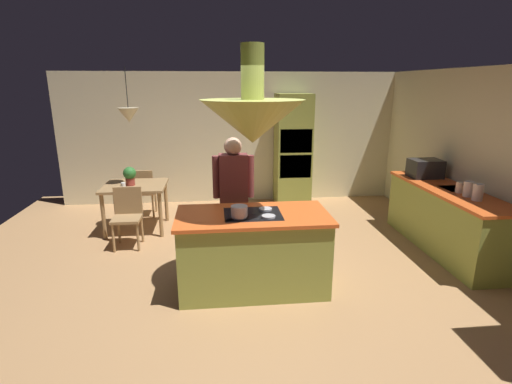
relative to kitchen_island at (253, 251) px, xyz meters
The scene contains 19 objects.
ground 0.50m from the kitchen_island, 90.00° to the left, with size 8.16×8.16×0.00m, color #AD7F51.
wall_back 3.74m from the kitchen_island, 90.00° to the left, with size 6.80×0.10×2.55m, color beige.
wall_right 3.40m from the kitchen_island, 10.46° to the left, with size 0.10×7.20×2.55m, color beige.
kitchen_island is the anchor object (origin of this frame).
counter_run_right 2.95m from the kitchen_island, 15.72° to the left, with size 0.73×2.33×0.91m.
oven_tower 3.48m from the kitchen_island, 71.26° to the left, with size 0.66×0.62×2.15m.
dining_table 2.71m from the kitchen_island, 128.99° to the left, with size 0.98×0.87×0.76m.
person_at_island 0.89m from the kitchen_island, 104.16° to the left, with size 0.53×0.22×1.68m.
range_hood 1.51m from the kitchen_island, ahead, with size 1.10×1.10×1.00m.
pendant_light_over_table 3.04m from the kitchen_island, 128.99° to the left, with size 0.32×0.32×0.82m.
chair_facing_island 2.23m from the kitchen_island, 139.65° to the left, with size 0.40×0.40×0.87m.
chair_by_back_wall 3.24m from the kitchen_island, 121.67° to the left, with size 0.40×0.40×0.87m.
potted_plant_on_table 2.75m from the kitchen_island, 130.38° to the left, with size 0.20×0.20×0.30m.
cup_on_table 2.65m from the kitchen_island, 134.15° to the left, with size 0.07×0.07×0.09m, color white.
canister_flour 2.90m from the kitchen_island, ahead, with size 0.12×0.12×0.21m, color silver.
canister_sugar 2.92m from the kitchen_island, ahead, with size 0.13×0.13×0.20m, color silver.
canister_tea 2.95m from the kitchen_island, 11.67° to the left, with size 0.10×0.10×0.15m, color silver.
microwave_on_counter 3.26m from the kitchen_island, 27.65° to the left, with size 0.46×0.36×0.28m, color #232326.
cooking_pot_on_cooktop 0.57m from the kitchen_island, 140.91° to the right, with size 0.18×0.18×0.12m, color #B2B2B7.
Camera 1 is at (-0.40, -4.31, 2.32)m, focal length 27.27 mm.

